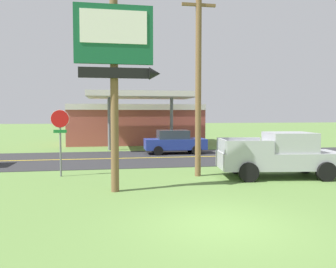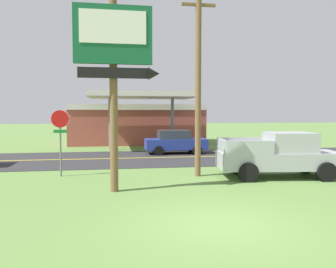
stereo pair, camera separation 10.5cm
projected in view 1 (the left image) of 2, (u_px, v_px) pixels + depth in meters
The scene contains 9 objects.
ground_plane at pixel (222, 224), 8.48m from camera, with size 180.00×180.00×0.00m, color #5B7F3D.
road_asphalt at pixel (155, 158), 21.28m from camera, with size 140.00×8.00×0.02m, color #2B2B2D.
road_centre_line at pixel (155, 158), 21.28m from camera, with size 126.00×0.20×0.01m, color gold.
motel_sign at pixel (116, 58), 11.71m from camera, with size 2.95×0.54×6.79m.
stop_sign at pixel (60, 131), 14.87m from camera, with size 0.80×0.08×2.95m.
utility_pole at pixel (198, 71), 14.84m from camera, with size 1.66×0.26×8.78m.
gas_station at pixel (136, 123), 31.65m from camera, with size 12.00×11.50×4.40m.
pickup_silver_parked_on_lawn at pixel (280, 155), 14.78m from camera, with size 5.40×2.72×1.96m.
car_blue_near_lane at pixel (174, 142), 23.47m from camera, with size 4.20×2.00×1.64m.
Camera 1 is at (-2.72, -7.99, 2.77)m, focal length 36.27 mm.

